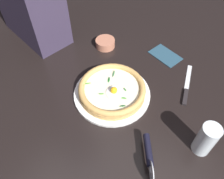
% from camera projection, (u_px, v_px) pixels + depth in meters
% --- Properties ---
extents(ground_plane, '(2.40, 2.40, 0.03)m').
position_uv_depth(ground_plane, '(101.00, 99.00, 0.91)').
color(ground_plane, black).
rests_on(ground_plane, ground).
extents(pizza_plate, '(0.30, 0.30, 0.01)m').
position_uv_depth(pizza_plate, '(112.00, 94.00, 0.90)').
color(pizza_plate, white).
rests_on(pizza_plate, ground).
extents(pizza, '(0.26, 0.26, 0.05)m').
position_uv_depth(pizza, '(112.00, 89.00, 0.88)').
color(pizza, tan).
rests_on(pizza, pizza_plate).
extents(side_bowl, '(0.09, 0.09, 0.04)m').
position_uv_depth(side_bowl, '(105.00, 43.00, 1.08)').
color(side_bowl, '#B77056').
rests_on(side_bowl, ground).
extents(pizza_cutter, '(0.14, 0.10, 0.07)m').
position_uv_depth(pizza_cutter, '(149.00, 155.00, 0.71)').
color(pizza_cutter, silver).
rests_on(pizza_cutter, ground).
extents(table_knife, '(0.23, 0.06, 0.01)m').
position_uv_depth(table_knife, '(186.00, 90.00, 0.92)').
color(table_knife, silver).
rests_on(table_knife, ground).
extents(drinking_glass, '(0.06, 0.06, 0.13)m').
position_uv_depth(drinking_glass, '(205.00, 141.00, 0.72)').
color(drinking_glass, silver).
rests_on(drinking_glass, ground).
extents(folded_napkin, '(0.13, 0.16, 0.01)m').
position_uv_depth(folded_napkin, '(165.00, 55.00, 1.05)').
color(folded_napkin, '#26475A').
rests_on(folded_napkin, ground).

